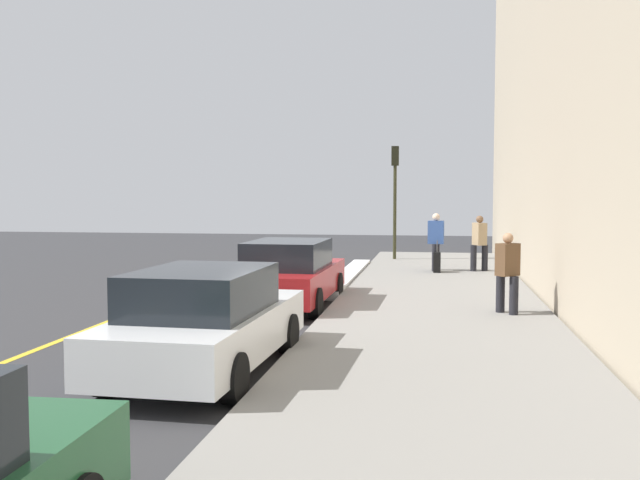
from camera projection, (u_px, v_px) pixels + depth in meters
The scene contains 11 objects.
ground_plane at pixel (286, 310), 15.66m from camera, with size 56.00×56.00×0.00m, color #333335.
sidewalk at pixel (438, 310), 15.13m from camera, with size 28.00×4.60×0.15m, color gray.
lane_stripe_centre at pixel (148, 306), 16.18m from camera, with size 28.00×0.14×0.01m, color gold.
snow_bank_curb at pixel (348, 276), 20.98m from camera, with size 8.24×0.56×0.22m, color white.
parked_car_white at pixel (206, 321), 10.06m from camera, with size 4.55×2.01×1.51m.
parked_car_red at pixel (290, 274), 15.92m from camera, with size 4.51×1.97×1.51m.
pedestrian_blue_coat at pixel (436, 240), 22.10m from camera, with size 0.59×0.51×1.78m.
pedestrian_brown_coat at pixel (507, 271), 14.23m from camera, with size 0.50×0.51×1.62m.
pedestrian_tan_coat at pixel (479, 241), 21.99m from camera, with size 0.54×0.54×1.72m.
traffic_light_pole at pixel (395, 183), 25.90m from camera, with size 0.35×0.26×4.11m.
rolling_suitcase at pixel (437, 262), 21.65m from camera, with size 0.34×0.22×0.97m.
Camera 1 is at (-15.21, -3.23, 2.56)m, focal length 40.00 mm.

